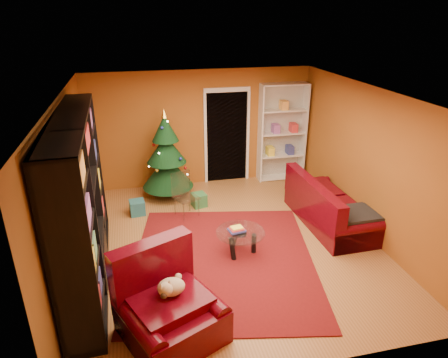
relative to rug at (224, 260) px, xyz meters
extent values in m
cube|color=brown|center=(0.21, 0.51, -0.03)|extent=(5.00, 5.50, 0.05)
cube|color=silver|center=(0.21, 0.51, 2.62)|extent=(5.00, 5.50, 0.05)
cube|color=#97551D|center=(0.21, 3.29, 1.29)|extent=(5.00, 0.05, 2.60)
cube|color=#97551D|center=(-2.31, 0.51, 1.29)|extent=(0.05, 5.50, 2.60)
cube|color=#97551D|center=(2.74, 0.51, 1.29)|extent=(0.05, 5.50, 2.60)
cube|color=maroon|center=(0.00, 0.00, 0.00)|extent=(3.47, 3.85, 0.02)
cube|color=#1E5E6A|center=(-1.32, 1.96, 0.13)|extent=(0.32, 0.32, 0.29)
cube|color=#276B38|center=(-0.06, 2.03, 0.13)|extent=(0.33, 0.33, 0.28)
cube|color=#A22523|center=(-0.50, 2.65, 0.09)|extent=(0.25, 0.25, 0.20)
camera|label=1|loc=(-1.21, -5.31, 3.77)|focal=32.00mm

